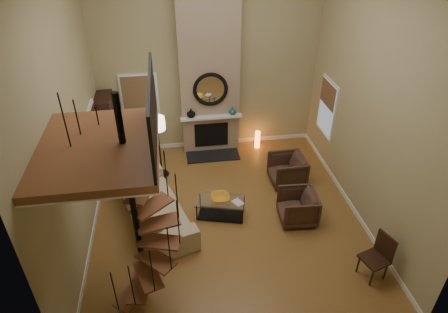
{
  "coord_description": "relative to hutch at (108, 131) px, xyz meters",
  "views": [
    {
      "loc": [
        -1.07,
        -6.77,
        6.15
      ],
      "look_at": [
        0.0,
        0.4,
        1.4
      ],
      "focal_mm": 31.36,
      "sensor_mm": 36.0,
      "label": 1
    }
  ],
  "objects": [
    {
      "name": "ground",
      "position": [
        2.8,
        -2.77,
        -0.95
      ],
      "size": [
        6.0,
        6.5,
        0.01
      ],
      "primitive_type": "cube",
      "color": "#AA7736",
      "rests_on": "ground"
    },
    {
      "name": "back_wall",
      "position": [
        2.8,
        0.48,
        1.8
      ],
      "size": [
        6.0,
        0.02,
        5.5
      ],
      "primitive_type": "cube",
      "color": "tan",
      "rests_on": "ground"
    },
    {
      "name": "front_wall",
      "position": [
        2.8,
        -6.02,
        1.8
      ],
      "size": [
        6.0,
        0.02,
        5.5
      ],
      "primitive_type": "cube",
      "color": "tan",
      "rests_on": "ground"
    },
    {
      "name": "left_wall",
      "position": [
        -0.2,
        -2.77,
        1.8
      ],
      "size": [
        0.02,
        6.5,
        5.5
      ],
      "primitive_type": "cube",
      "color": "tan",
      "rests_on": "ground"
    },
    {
      "name": "right_wall",
      "position": [
        5.8,
        -2.77,
        1.8
      ],
      "size": [
        0.02,
        6.5,
        5.5
      ],
      "primitive_type": "cube",
      "color": "tan",
      "rests_on": "ground"
    },
    {
      "name": "baseboard_back",
      "position": [
        2.8,
        0.47,
        -0.89
      ],
      "size": [
        6.0,
        0.02,
        0.12
      ],
      "primitive_type": "cube",
      "color": "white",
      "rests_on": "ground"
    },
    {
      "name": "baseboard_left",
      "position": [
        -0.19,
        -2.77,
        -0.89
      ],
      "size": [
        0.02,
        6.5,
        0.12
      ],
      "primitive_type": "cube",
      "color": "white",
      "rests_on": "ground"
    },
    {
      "name": "baseboard_right",
      "position": [
        5.79,
        -2.77,
        -0.89
      ],
      "size": [
        0.02,
        6.5,
        0.12
      ],
      "primitive_type": "cube",
      "color": "white",
      "rests_on": "ground"
    },
    {
      "name": "chimney_breast",
      "position": [
        2.8,
        0.29,
        1.8
      ],
      "size": [
        1.6,
        0.38,
        5.5
      ],
      "primitive_type": "cube",
      "color": "#9E8367",
      "rests_on": "ground"
    },
    {
      "name": "hearth",
      "position": [
        2.8,
        -0.2,
        -0.93
      ],
      "size": [
        1.5,
        0.6,
        0.04
      ],
      "primitive_type": "cube",
      "color": "black",
      "rests_on": "ground"
    },
    {
      "name": "firebox",
      "position": [
        2.8,
        0.09,
        -0.4
      ],
      "size": [
        0.95,
        0.02,
        0.72
      ],
      "primitive_type": "cube",
      "color": "black",
      "rests_on": "chimney_breast"
    },
    {
      "name": "mantel",
      "position": [
        2.8,
        0.01,
        0.2
      ],
      "size": [
        1.7,
        0.18,
        0.06
      ],
      "primitive_type": "cube",
      "color": "white",
      "rests_on": "chimney_breast"
    },
    {
      "name": "mirror_frame",
      "position": [
        2.8,
        0.07,
        1.0
      ],
      "size": [
        0.94,
        0.1,
        0.94
      ],
      "primitive_type": "torus",
      "rotation": [
        1.57,
        0.0,
        0.0
      ],
      "color": "black",
      "rests_on": "chimney_breast"
    },
    {
      "name": "mirror_disc",
      "position": [
        2.8,
        0.08,
        1.0
      ],
      "size": [
        0.8,
        0.01,
        0.8
      ],
      "primitive_type": "cylinder",
      "rotation": [
        1.57,
        0.0,
        0.0
      ],
      "color": "white",
      "rests_on": "chimney_breast"
    },
    {
      "name": "vase_left",
      "position": [
        2.25,
        0.05,
        0.35
      ],
      "size": [
        0.24,
        0.24,
        0.25
      ],
      "primitive_type": "imported",
      "color": "black",
      "rests_on": "mantel"
    },
    {
      "name": "vase_right",
      "position": [
        3.4,
        0.05,
        0.33
      ],
      "size": [
        0.2,
        0.2,
        0.21
      ],
      "primitive_type": "imported",
      "color": "#17524F",
      "rests_on": "mantel"
    },
    {
      "name": "window_back",
      "position": [
        0.9,
        0.45,
        0.67
      ],
      "size": [
        1.02,
        0.06,
        1.52
      ],
      "color": "white",
      "rests_on": "back_wall"
    },
    {
      "name": "window_right",
      "position": [
        5.78,
        -0.77,
        0.68
      ],
      "size": [
        0.06,
        1.02,
        1.52
      ],
      "color": "white",
      "rests_on": "right_wall"
    },
    {
      "name": "entry_door",
      "position": [
        -0.15,
        -0.97,
        0.1
      ],
      "size": [
        0.1,
        1.05,
        2.16
      ],
      "color": "white",
      "rests_on": "ground"
    },
    {
      "name": "loft",
      "position": [
        0.76,
        -4.57,
        2.29
      ],
      "size": [
        1.7,
        2.2,
        1.09
      ],
      "color": "brown",
      "rests_on": "left_wall"
    },
    {
      "name": "spiral_stair",
      "position": [
        1.02,
        -4.56,
        0.83
      ],
      "size": [
        1.47,
        1.47,
        4.06
      ],
      "color": "black",
      "rests_on": "ground"
    },
    {
      "name": "hutch",
      "position": [
        0.0,
        0.0,
        0.0
      ],
      "size": [
        0.43,
        0.91,
        2.03
      ],
      "primitive_type": "cube",
      "color": "black",
      "rests_on": "ground"
    },
    {
      "name": "sofa",
      "position": [
        1.17,
        -2.56,
        -0.55
      ],
      "size": [
        1.87,
        3.02,
        0.82
      ],
      "primitive_type": "imported",
      "rotation": [
        0.0,
        0.0,
        1.86
      ],
      "color": "tan",
      "rests_on": "ground"
    },
    {
      "name": "armchair_near",
      "position": [
        4.63,
        -1.66,
        -0.6
      ],
      "size": [
        0.9,
        0.87,
        0.79
      ],
      "primitive_type": "imported",
      "rotation": [
        0.0,
        0.0,
        -1.54
      ],
      "color": "#482E21",
      "rests_on": "ground"
    },
    {
      "name": "armchair_far",
      "position": [
        4.45,
        -3.1,
        -0.6
      ],
      "size": [
        0.87,
        0.85,
        0.75
      ],
      "primitive_type": "imported",
      "rotation": [
        0.0,
        0.0,
        -1.63
      ],
      "color": "#482E21",
      "rests_on": "ground"
    },
    {
      "name": "coffee_table",
      "position": [
        2.67,
        -2.74,
        -0.67
      ],
      "size": [
        1.23,
        0.84,
        0.43
      ],
      "color": "silver",
      "rests_on": "ground"
    },
    {
      "name": "bowl",
      "position": [
        2.67,
        -2.69,
        -0.45
      ],
      "size": [
        0.43,
        0.43,
        0.11
      ],
      "primitive_type": "imported",
      "color": "gold",
      "rests_on": "coffee_table"
    },
    {
      "name": "book",
      "position": [
        3.02,
        -2.89,
        -0.49
      ],
      "size": [
        0.29,
        0.31,
        0.02
      ],
      "primitive_type": "imported",
      "rotation": [
        0.0,
        0.0,
        0.5
      ],
      "color": "gray",
      "rests_on": "coffee_table"
    },
    {
      "name": "floor_lamp",
      "position": [
        1.35,
        -0.88,
        0.46
      ],
      "size": [
        0.4,
        0.4,
        1.71
      ],
      "color": "black",
      "rests_on": "ground"
    },
    {
      "name": "accent_lamp",
      "position": [
        4.17,
        0.11,
        -0.7
      ],
      "size": [
        0.15,
        0.15,
        0.55
      ],
      "primitive_type": "cylinder",
      "color": "orange",
      "rests_on": "ground"
    },
    {
      "name": "side_chair",
      "position": [
        5.4,
        -4.85,
        -0.42
      ],
      "size": [
        0.58,
        0.58,
        0.98
      ],
      "color": "black",
      "rests_on": "ground"
    }
  ]
}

